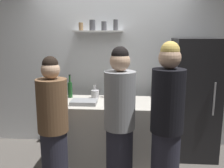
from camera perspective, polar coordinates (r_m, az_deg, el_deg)
back_wall_assembly at (r=4.08m, az=0.09°, el=4.17°), size 4.80×0.32×2.60m
refrigerator at (r=3.87m, az=18.24°, el=-3.24°), size 0.64×0.66×1.75m
counter at (r=3.56m, az=-0.00°, el=-11.16°), size 1.47×0.72×0.91m
baking_pan at (r=3.33m, az=-6.42°, el=-4.14°), size 0.34×0.24×0.05m
utensil_holder at (r=3.59m, az=-3.88°, el=-2.34°), size 0.11×0.11×0.21m
wine_bottle_pale_glass at (r=3.21m, az=11.98°, el=-3.04°), size 0.07×0.07×0.34m
wine_bottle_amber_glass at (r=3.63m, az=-1.23°, el=-1.47°), size 0.07×0.07×0.29m
wine_bottle_dark_glass at (r=3.38m, az=4.74°, el=-2.41°), size 0.08×0.08×0.29m
wine_bottle_green_glass at (r=3.67m, az=-9.56°, el=-1.15°), size 0.07×0.07×0.34m
water_bottle_plastic at (r=3.17m, az=3.61°, el=-3.25°), size 0.09×0.09×0.25m
person_grey_hoodie at (r=2.78m, az=1.75°, el=-9.21°), size 0.34×0.34×1.69m
person_blonde at (r=2.68m, az=12.37°, el=-9.49°), size 0.34×0.34×1.75m
person_brown_jacket at (r=2.91m, az=-13.25°, el=-9.82°), size 0.34×0.34×1.59m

